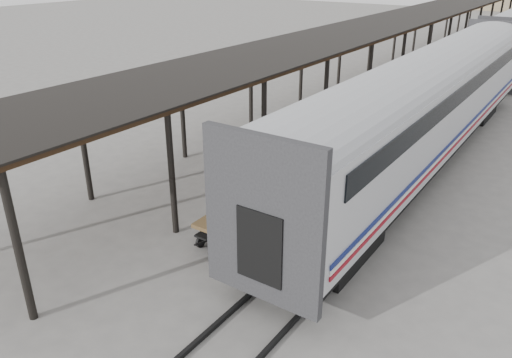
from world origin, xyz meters
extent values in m
plane|color=slate|center=(0.00, 0.00, 0.00)|extent=(160.00, 160.00, 0.00)
cube|color=silver|center=(3.20, 8.00, 2.60)|extent=(3.00, 24.00, 2.90)
cube|color=#28282B|center=(3.20, -3.90, 2.60)|extent=(3.04, 0.22, 3.50)
cube|color=black|center=(1.68, 8.00, 3.50)|extent=(0.04, 22.08, 0.65)
cube|color=black|center=(3.20, 8.00, 0.90)|extent=(2.55, 23.04, 0.50)
cube|color=#28282B|center=(3.20, 22.10, 2.60)|extent=(3.04, 0.22, 3.50)
cube|color=black|center=(1.68, 34.00, 3.50)|extent=(0.04, 22.08, 0.65)
cube|color=black|center=(1.95, -0.50, 2.15)|extent=(0.50, 1.70, 2.00)
imported|color=silver|center=(1.95, -0.50, 2.01)|extent=(0.72, 0.89, 1.72)
cube|color=olive|center=(1.55, -0.65, 1.40)|extent=(0.57, 0.25, 0.42)
cube|color=#422B19|center=(-3.40, 24.00, 4.00)|extent=(4.60, 64.00, 0.18)
cube|color=black|center=(-3.40, 24.00, 4.12)|extent=(4.90, 64.30, 0.06)
cylinder|color=black|center=(-5.45, 24.00, 2.00)|extent=(0.20, 0.20, 4.00)
cylinder|color=black|center=(-5.45, 55.00, 2.00)|extent=(0.20, 0.20, 4.00)
cylinder|color=black|center=(-1.35, -7.00, 2.00)|extent=(0.20, 0.20, 4.00)
cylinder|color=black|center=(-1.35, 24.00, 2.00)|extent=(0.20, 0.20, 4.00)
cylinder|color=black|center=(-1.35, 55.00, 2.00)|extent=(0.20, 0.20, 4.00)
cube|color=black|center=(2.48, 34.00, 0.06)|extent=(0.10, 150.00, 0.12)
cube|color=brown|center=(0.39, -1.30, 0.80)|extent=(1.27, 2.41, 0.12)
cube|color=black|center=(0.39, -1.30, 0.45)|extent=(1.17, 2.31, 0.06)
cylinder|color=black|center=(-0.10, -2.25, 0.20)|extent=(0.08, 0.40, 0.40)
cylinder|color=black|center=(0.90, -2.24, 0.20)|extent=(0.08, 0.40, 0.40)
cylinder|color=black|center=(-0.12, -0.35, 0.20)|extent=(0.08, 0.40, 0.40)
cylinder|color=black|center=(0.88, -0.34, 0.20)|extent=(0.08, 0.40, 0.40)
cube|color=#3B3A3D|center=(0.16, -0.76, 0.97)|extent=(0.67, 0.47, 0.23)
cube|color=olive|center=(0.70, -0.56, 0.97)|extent=(0.66, 0.49, 0.22)
cube|color=black|center=(0.11, -1.21, 0.97)|extent=(0.59, 0.47, 0.21)
cube|color=#4C4E2F|center=(0.59, -1.23, 0.95)|extent=(0.50, 0.37, 0.17)
cube|color=#452D1B|center=(0.20, -0.81, 1.18)|extent=(0.59, 0.47, 0.19)
cube|color=olive|center=(0.12, -1.18, 1.19)|extent=(0.51, 0.40, 0.19)
cube|color=maroon|center=(-2.00, 18.59, 0.52)|extent=(1.16, 1.59, 0.86)
cube|color=maroon|center=(-1.91, 18.96, 1.09)|extent=(0.92, 0.74, 0.33)
cylinder|color=black|center=(-2.49, 18.16, 0.17)|extent=(0.19, 0.36, 0.34)
cylinder|color=black|center=(-1.75, 17.99, 0.17)|extent=(0.19, 0.36, 0.34)
cylinder|color=black|center=(-2.25, 19.18, 0.17)|extent=(0.19, 0.36, 0.34)
cylinder|color=black|center=(-1.51, 19.01, 0.17)|extent=(0.19, 0.36, 0.34)
imported|color=navy|center=(0.64, -1.95, 1.65)|extent=(0.42, 0.60, 1.58)
imported|color=black|center=(-1.55, 13.44, 0.80)|extent=(1.01, 0.74, 1.60)
camera|label=1|loc=(8.51, -11.88, 7.97)|focal=35.00mm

